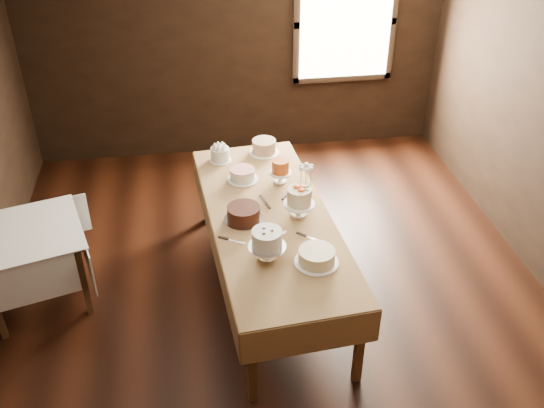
% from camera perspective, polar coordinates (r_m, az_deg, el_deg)
% --- Properties ---
extents(floor, '(5.00, 6.00, 0.01)m').
position_cam_1_polar(floor, '(5.50, 0.32, -9.43)').
color(floor, black).
rests_on(floor, ground).
extents(wall_back, '(5.00, 0.02, 2.80)m').
position_cam_1_polar(wall_back, '(7.39, -3.37, 14.92)').
color(wall_back, black).
rests_on(wall_back, ground).
extents(window, '(1.10, 0.05, 1.30)m').
position_cam_1_polar(window, '(7.50, 7.00, 16.62)').
color(window, '#FFEABF').
rests_on(window, wall_back).
extents(display_table, '(1.21, 2.67, 0.81)m').
position_cam_1_polar(display_table, '(5.21, -0.20, -1.68)').
color(display_table, '#452C17').
rests_on(display_table, ground).
extents(side_table, '(1.10, 1.10, 0.75)m').
position_cam_1_polar(side_table, '(5.53, -22.12, -3.20)').
color(side_table, '#452C17').
rests_on(side_table, ground).
extents(cake_meringue, '(0.22, 0.22, 0.14)m').
position_cam_1_polar(cake_meringue, '(5.99, -4.95, 4.66)').
color(cake_meringue, white).
rests_on(cake_meringue, display_table).
extents(cake_speckled, '(0.30, 0.30, 0.14)m').
position_cam_1_polar(cake_speckled, '(6.11, -0.76, 5.42)').
color(cake_speckled, white).
rests_on(cake_speckled, display_table).
extents(cake_lattice, '(0.29, 0.29, 0.11)m').
position_cam_1_polar(cake_lattice, '(5.66, -2.81, 2.74)').
color(cake_lattice, white).
rests_on(cake_lattice, display_table).
extents(cake_caramel, '(0.22, 0.22, 0.25)m').
position_cam_1_polar(cake_caramel, '(5.59, 0.80, 3.01)').
color(cake_caramel, white).
rests_on(cake_caramel, display_table).
extents(cake_chocolate, '(0.38, 0.38, 0.13)m').
position_cam_1_polar(cake_chocolate, '(5.09, -2.71, -0.94)').
color(cake_chocolate, silver).
rests_on(cake_chocolate, display_table).
extents(cake_flowers, '(0.27, 0.27, 0.28)m').
position_cam_1_polar(cake_flowers, '(5.13, 2.58, 0.07)').
color(cake_flowers, white).
rests_on(cake_flowers, display_table).
extents(cake_swirl, '(0.30, 0.30, 0.27)m').
position_cam_1_polar(cake_swirl, '(4.63, -0.48, -4.01)').
color(cake_swirl, silver).
rests_on(cake_swirl, display_table).
extents(cake_cream, '(0.35, 0.35, 0.12)m').
position_cam_1_polar(cake_cream, '(4.64, 4.25, -5.03)').
color(cake_cream, white).
rests_on(cake_cream, display_table).
extents(cake_server_a, '(0.21, 0.16, 0.01)m').
position_cam_1_polar(cake_server_a, '(4.94, 0.73, -2.95)').
color(cake_server_a, silver).
rests_on(cake_server_a, display_table).
extents(cake_server_b, '(0.20, 0.18, 0.01)m').
position_cam_1_polar(cake_server_b, '(4.91, 4.00, -3.35)').
color(cake_server_b, silver).
rests_on(cake_server_b, display_table).
extents(cake_server_c, '(0.08, 0.24, 0.01)m').
position_cam_1_polar(cake_server_c, '(5.39, -0.87, 0.46)').
color(cake_server_c, silver).
rests_on(cake_server_c, display_table).
extents(cake_server_d, '(0.16, 0.21, 0.01)m').
position_cam_1_polar(cake_server_d, '(5.51, 1.73, 1.23)').
color(cake_server_d, silver).
rests_on(cake_server_d, display_table).
extents(cake_server_e, '(0.22, 0.14, 0.01)m').
position_cam_1_polar(cake_server_e, '(4.88, -3.35, -3.58)').
color(cake_server_e, silver).
rests_on(cake_server_e, display_table).
extents(flower_vase, '(0.16, 0.16, 0.13)m').
position_cam_1_polar(flower_vase, '(5.39, 3.19, 1.21)').
color(flower_vase, '#2D2823').
rests_on(flower_vase, display_table).
extents(flower_bouquet, '(0.14, 0.14, 0.20)m').
position_cam_1_polar(flower_bouquet, '(5.30, 3.25, 2.90)').
color(flower_bouquet, white).
rests_on(flower_bouquet, flower_vase).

